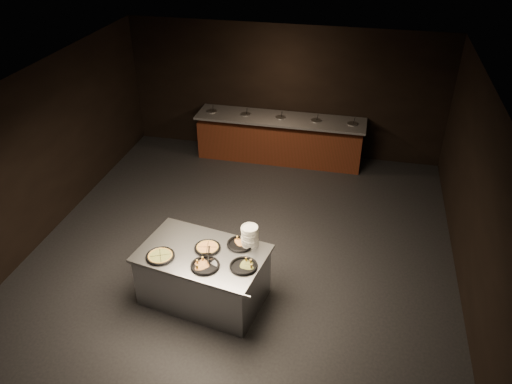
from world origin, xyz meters
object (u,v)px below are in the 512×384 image
at_px(plate_stack, 250,236).
at_px(pan_cheese_whole, 207,247).
at_px(pan_veggie_whole, 160,256).
at_px(serving_counter, 204,276).

height_order(plate_stack, pan_cheese_whole, plate_stack).
bearing_deg(pan_veggie_whole, pan_cheese_whole, 29.07).
bearing_deg(pan_cheese_whole, plate_stack, 21.30).
bearing_deg(serving_counter, pan_veggie_whole, -147.22).
relative_size(plate_stack, pan_cheese_whole, 0.82).
height_order(serving_counter, pan_veggie_whole, pan_veggie_whole).
relative_size(serving_counter, pan_veggie_whole, 4.78).
xyz_separation_m(serving_counter, pan_cheese_whole, (0.05, 0.10, 0.47)).
distance_m(serving_counter, pan_cheese_whole, 0.48).
relative_size(pan_veggie_whole, pan_cheese_whole, 1.08).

